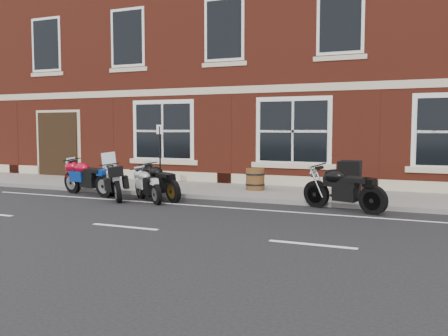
{
  "coord_description": "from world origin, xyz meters",
  "views": [
    {
      "loc": [
        6.07,
        -11.65,
        2.07
      ],
      "look_at": [
        0.26,
        1.6,
        0.92
      ],
      "focal_mm": 40.0,
      "sensor_mm": 36.0,
      "label": 1
    }
  ],
  "objects_px": {
    "moto_sport_red": "(88,176)",
    "moto_naked_black": "(343,187)",
    "moto_touring_silver": "(115,180)",
    "moto_sport_silver": "(149,184)",
    "barrel_planter": "(255,179)",
    "moto_sport_black": "(161,181)",
    "a_board_sign": "(350,178)",
    "parking_sign": "(160,152)"
  },
  "relations": [
    {
      "from": "moto_sport_red",
      "to": "moto_naked_black",
      "type": "bearing_deg",
      "value": -74.82
    },
    {
      "from": "moto_touring_silver",
      "to": "moto_naked_black",
      "type": "bearing_deg",
      "value": -37.45
    },
    {
      "from": "moto_sport_silver",
      "to": "barrel_planter",
      "type": "height_order",
      "value": "moto_sport_silver"
    },
    {
      "from": "moto_sport_black",
      "to": "moto_sport_silver",
      "type": "distance_m",
      "value": 0.51
    },
    {
      "from": "moto_sport_red",
      "to": "a_board_sign",
      "type": "bearing_deg",
      "value": -60.33
    },
    {
      "from": "moto_sport_black",
      "to": "moto_naked_black",
      "type": "xyz_separation_m",
      "value": [
        5.21,
        0.13,
        0.05
      ]
    },
    {
      "from": "moto_touring_silver",
      "to": "moto_sport_black",
      "type": "bearing_deg",
      "value": -22.52
    },
    {
      "from": "moto_sport_silver",
      "to": "a_board_sign",
      "type": "bearing_deg",
      "value": -25.42
    },
    {
      "from": "a_board_sign",
      "to": "moto_sport_silver",
      "type": "bearing_deg",
      "value": -153.97
    },
    {
      "from": "moto_sport_red",
      "to": "moto_naked_black",
      "type": "relative_size",
      "value": 1.0
    },
    {
      "from": "moto_sport_black",
      "to": "moto_sport_red",
      "type": "bearing_deg",
      "value": 123.08
    },
    {
      "from": "moto_sport_red",
      "to": "moto_naked_black",
      "type": "height_order",
      "value": "moto_naked_black"
    },
    {
      "from": "moto_naked_black",
      "to": "barrel_planter",
      "type": "bearing_deg",
      "value": 76.28
    },
    {
      "from": "moto_sport_black",
      "to": "a_board_sign",
      "type": "bearing_deg",
      "value": -35.99
    },
    {
      "from": "moto_sport_black",
      "to": "barrel_planter",
      "type": "relative_size",
      "value": 2.75
    },
    {
      "from": "moto_naked_black",
      "to": "a_board_sign",
      "type": "xyz_separation_m",
      "value": [
        -0.16,
        1.98,
        0.03
      ]
    },
    {
      "from": "moto_touring_silver",
      "to": "barrel_planter",
      "type": "relative_size",
      "value": 2.33
    },
    {
      "from": "moto_sport_red",
      "to": "barrel_planter",
      "type": "bearing_deg",
      "value": -49.07
    },
    {
      "from": "moto_touring_silver",
      "to": "moto_sport_silver",
      "type": "xyz_separation_m",
      "value": [
        1.15,
        -0.03,
        -0.06
      ]
    },
    {
      "from": "moto_naked_black",
      "to": "moto_touring_silver",
      "type": "bearing_deg",
      "value": 116.35
    },
    {
      "from": "moto_touring_silver",
      "to": "moto_naked_black",
      "type": "height_order",
      "value": "moto_touring_silver"
    },
    {
      "from": "moto_sport_red",
      "to": "barrel_planter",
      "type": "distance_m",
      "value": 5.22
    },
    {
      "from": "moto_naked_black",
      "to": "parking_sign",
      "type": "bearing_deg",
      "value": 101.03
    },
    {
      "from": "moto_sport_red",
      "to": "moto_sport_silver",
      "type": "distance_m",
      "value": 2.5
    },
    {
      "from": "a_board_sign",
      "to": "parking_sign",
      "type": "distance_m",
      "value": 5.89
    },
    {
      "from": "moto_touring_silver",
      "to": "moto_sport_silver",
      "type": "relative_size",
      "value": 1.02
    },
    {
      "from": "parking_sign",
      "to": "a_board_sign",
      "type": "bearing_deg",
      "value": 25.42
    },
    {
      "from": "moto_sport_black",
      "to": "moto_sport_silver",
      "type": "relative_size",
      "value": 1.21
    },
    {
      "from": "moto_sport_silver",
      "to": "parking_sign",
      "type": "height_order",
      "value": "parking_sign"
    },
    {
      "from": "moto_touring_silver",
      "to": "a_board_sign",
      "type": "xyz_separation_m",
      "value": [
        6.31,
        2.57,
        0.08
      ]
    },
    {
      "from": "moto_naked_black",
      "to": "parking_sign",
      "type": "distance_m",
      "value": 6.08
    },
    {
      "from": "barrel_planter",
      "to": "moto_sport_red",
      "type": "bearing_deg",
      "value": -152.74
    },
    {
      "from": "moto_sport_black",
      "to": "barrel_planter",
      "type": "xyz_separation_m",
      "value": [
        2.07,
        2.31,
        -0.09
      ]
    },
    {
      "from": "moto_sport_silver",
      "to": "moto_naked_black",
      "type": "bearing_deg",
      "value": -45.53
    },
    {
      "from": "moto_touring_silver",
      "to": "a_board_sign",
      "type": "bearing_deg",
      "value": -20.49
    },
    {
      "from": "moto_sport_black",
      "to": "parking_sign",
      "type": "relative_size",
      "value": 0.91
    },
    {
      "from": "moto_sport_black",
      "to": "moto_sport_silver",
      "type": "height_order",
      "value": "moto_sport_black"
    },
    {
      "from": "moto_touring_silver",
      "to": "parking_sign",
      "type": "relative_size",
      "value": 0.77
    },
    {
      "from": "moto_sport_silver",
      "to": "moto_naked_black",
      "type": "relative_size",
      "value": 0.7
    },
    {
      "from": "moto_sport_red",
      "to": "parking_sign",
      "type": "height_order",
      "value": "parking_sign"
    },
    {
      "from": "moto_sport_silver",
      "to": "parking_sign",
      "type": "distance_m",
      "value": 1.97
    },
    {
      "from": "moto_naked_black",
      "to": "moto_sport_black",
      "type": "bearing_deg",
      "value": 112.54
    }
  ]
}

